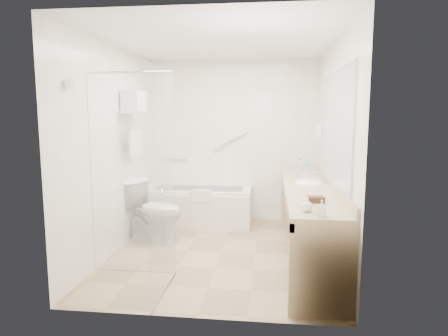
# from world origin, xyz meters

# --- Properties ---
(floor) EXTENTS (3.20, 3.20, 0.00)m
(floor) POSITION_xyz_m (0.00, 0.00, 0.00)
(floor) COLOR #A08663
(floor) RESTS_ON ground
(ceiling) EXTENTS (2.60, 3.20, 0.10)m
(ceiling) POSITION_xyz_m (0.00, 0.00, 2.50)
(ceiling) COLOR white
(ceiling) RESTS_ON wall_back
(wall_back) EXTENTS (2.60, 0.10, 2.50)m
(wall_back) POSITION_xyz_m (0.00, 1.60, 1.25)
(wall_back) COLOR white
(wall_back) RESTS_ON ground
(wall_front) EXTENTS (2.60, 0.10, 2.50)m
(wall_front) POSITION_xyz_m (0.00, -1.60, 1.25)
(wall_front) COLOR white
(wall_front) RESTS_ON ground
(wall_left) EXTENTS (0.10, 3.20, 2.50)m
(wall_left) POSITION_xyz_m (-1.30, 0.00, 1.25)
(wall_left) COLOR white
(wall_left) RESTS_ON ground
(wall_right) EXTENTS (0.10, 3.20, 2.50)m
(wall_right) POSITION_xyz_m (1.30, 0.00, 1.25)
(wall_right) COLOR white
(wall_right) RESTS_ON ground
(bathtub) EXTENTS (1.60, 0.73, 0.59)m
(bathtub) POSITION_xyz_m (-0.50, 1.24, 0.28)
(bathtub) COLOR white
(bathtub) RESTS_ON floor
(grab_bar_short) EXTENTS (0.40, 0.03, 0.03)m
(grab_bar_short) POSITION_xyz_m (-0.95, 1.56, 0.95)
(grab_bar_short) COLOR silver
(grab_bar_short) RESTS_ON wall_back
(grab_bar_long) EXTENTS (0.53, 0.03, 0.33)m
(grab_bar_long) POSITION_xyz_m (-0.05, 1.56, 1.25)
(grab_bar_long) COLOR silver
(grab_bar_long) RESTS_ON wall_back
(shower_enclosure) EXTENTS (0.96, 0.91, 2.11)m
(shower_enclosure) POSITION_xyz_m (-0.63, -0.93, 1.07)
(shower_enclosure) COLOR silver
(shower_enclosure) RESTS_ON floor
(towel_shelf) EXTENTS (0.24, 0.55, 0.81)m
(towel_shelf) POSITION_xyz_m (-1.17, 0.35, 1.75)
(towel_shelf) COLOR silver
(towel_shelf) RESTS_ON wall_left
(vanity_counter) EXTENTS (0.55, 2.70, 0.95)m
(vanity_counter) POSITION_xyz_m (1.02, -0.15, 0.64)
(vanity_counter) COLOR tan
(vanity_counter) RESTS_ON floor
(sink) EXTENTS (0.40, 0.52, 0.14)m
(sink) POSITION_xyz_m (1.05, 0.25, 0.82)
(sink) COLOR white
(sink) RESTS_ON vanity_counter
(faucet) EXTENTS (0.03, 0.03, 0.14)m
(faucet) POSITION_xyz_m (1.20, 0.25, 0.93)
(faucet) COLOR silver
(faucet) RESTS_ON vanity_counter
(mirror) EXTENTS (0.02, 2.00, 1.20)m
(mirror) POSITION_xyz_m (1.29, -0.15, 1.55)
(mirror) COLOR #A9AEB5
(mirror) RESTS_ON wall_right
(hairdryer_unit) EXTENTS (0.08, 0.10, 0.18)m
(hairdryer_unit) POSITION_xyz_m (1.25, 1.05, 1.45)
(hairdryer_unit) COLOR silver
(hairdryer_unit) RESTS_ON wall_right
(toilet) EXTENTS (0.92, 0.70, 0.80)m
(toilet) POSITION_xyz_m (-0.95, 0.35, 0.40)
(toilet) COLOR white
(toilet) RESTS_ON floor
(amenity_basket) EXTENTS (0.17, 0.12, 0.06)m
(amenity_basket) POSITION_xyz_m (1.02, -0.87, 0.88)
(amenity_basket) COLOR #472719
(amenity_basket) RESTS_ON vanity_counter
(soap_bottle_a) EXTENTS (0.11, 0.15, 0.06)m
(soap_bottle_a) POSITION_xyz_m (1.01, -1.40, 0.88)
(soap_bottle_a) COLOR silver
(soap_bottle_a) RESTS_ON vanity_counter
(soap_bottle_b) EXTENTS (0.12, 0.14, 0.10)m
(soap_bottle_b) POSITION_xyz_m (0.90, -1.25, 0.90)
(soap_bottle_b) COLOR silver
(soap_bottle_b) RESTS_ON vanity_counter
(water_bottle_left) EXTENTS (0.07, 0.07, 0.22)m
(water_bottle_left) POSITION_xyz_m (1.03, 0.29, 0.95)
(water_bottle_left) COLOR silver
(water_bottle_left) RESTS_ON vanity_counter
(water_bottle_mid) EXTENTS (0.06, 0.06, 0.19)m
(water_bottle_mid) POSITION_xyz_m (1.01, 1.10, 0.94)
(water_bottle_mid) COLOR silver
(water_bottle_mid) RESTS_ON vanity_counter
(water_bottle_right) EXTENTS (0.05, 0.05, 0.17)m
(water_bottle_right) POSITION_xyz_m (0.91, 0.47, 0.93)
(water_bottle_right) COLOR silver
(water_bottle_right) RESTS_ON vanity_counter
(drinking_glass_near) EXTENTS (0.10, 0.10, 0.10)m
(drinking_glass_near) POSITION_xyz_m (0.96, 0.46, 0.90)
(drinking_glass_near) COLOR silver
(drinking_glass_near) RESTS_ON vanity_counter
(drinking_glass_far) EXTENTS (0.08, 0.08, 0.10)m
(drinking_glass_far) POSITION_xyz_m (0.94, 0.66, 0.90)
(drinking_glass_far) COLOR silver
(drinking_glass_far) RESTS_ON vanity_counter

